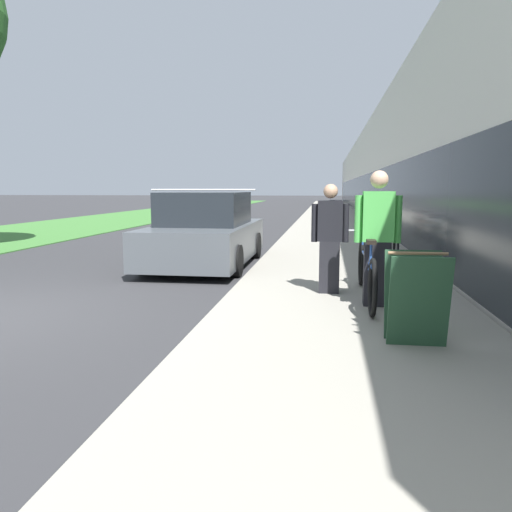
# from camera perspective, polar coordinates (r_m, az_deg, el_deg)

# --- Properties ---
(sidewalk_slab) EXTENTS (3.32, 70.00, 0.12)m
(sidewalk_slab) POSITION_cam_1_polar(r_m,az_deg,el_deg) (26.43, 8.67, 4.26)
(sidewalk_slab) COLOR gray
(sidewalk_slab) RESTS_ON ground
(storefront_facade) EXTENTS (10.01, 70.00, 5.01)m
(storefront_facade) POSITION_cam_1_polar(r_m,az_deg,el_deg) (35.09, 19.76, 8.72)
(storefront_facade) COLOR silver
(storefront_facade) RESTS_ON ground
(lawn_strip) EXTENTS (5.99, 70.00, 0.03)m
(lawn_strip) POSITION_cam_1_polar(r_m,az_deg,el_deg) (32.34, -11.76, 4.73)
(lawn_strip) COLOR #3D7533
(lawn_strip) RESTS_ON ground
(tandem_bicycle) EXTENTS (0.52, 2.66, 0.88)m
(tandem_bicycle) POSITION_cam_1_polar(r_m,az_deg,el_deg) (6.94, 12.49, -1.77)
(tandem_bicycle) COLOR black
(tandem_bicycle) RESTS_ON sidewalk_slab
(person_rider) EXTENTS (0.59, 0.23, 1.72)m
(person_rider) POSITION_cam_1_polar(r_m,az_deg,el_deg) (6.54, 13.71, 1.95)
(person_rider) COLOR black
(person_rider) RESTS_ON sidewalk_slab
(person_bystander) EXTENTS (0.53, 0.21, 1.56)m
(person_bystander) POSITION_cam_1_polar(r_m,az_deg,el_deg) (7.23, 8.43, 1.98)
(person_bystander) COLOR black
(person_bystander) RESTS_ON sidewalk_slab
(bike_rack_hoop) EXTENTS (0.05, 0.60, 0.84)m
(bike_rack_hoop) POSITION_cam_1_polar(r_m,az_deg,el_deg) (10.42, 15.73, 2.00)
(bike_rack_hoop) COLOR black
(bike_rack_hoop) RESTS_ON sidewalk_slab
(cruiser_bike_nearest) EXTENTS (0.52, 1.67, 0.88)m
(cruiser_bike_nearest) POSITION_cam_1_polar(r_m,az_deg,el_deg) (11.38, 15.01, 1.77)
(cruiser_bike_nearest) COLOR black
(cruiser_bike_nearest) RESTS_ON sidewalk_slab
(cruiser_bike_middle) EXTENTS (0.52, 1.72, 0.85)m
(cruiser_bike_middle) POSITION_cam_1_polar(r_m,az_deg,el_deg) (13.43, 13.02, 2.67)
(cruiser_bike_middle) COLOR black
(cruiser_bike_middle) RESTS_ON sidewalk_slab
(cruiser_bike_farthest) EXTENTS (0.52, 1.76, 0.86)m
(cruiser_bike_farthest) POSITION_cam_1_polar(r_m,az_deg,el_deg) (15.61, 12.32, 3.38)
(cruiser_bike_farthest) COLOR black
(cruiser_bike_farthest) RESTS_ON sidewalk_slab
(sandwich_board_sign) EXTENTS (0.56, 0.56, 0.90)m
(sandwich_board_sign) POSITION_cam_1_polar(r_m,az_deg,el_deg) (5.10, 17.82, -4.54)
(sandwich_board_sign) COLOR #23472D
(sandwich_board_sign) RESTS_ON sidewalk_slab
(parked_sedan_curbside) EXTENTS (1.98, 4.25, 1.61)m
(parked_sedan_curbside) POSITION_cam_1_polar(r_m,az_deg,el_deg) (10.53, -5.77, 2.65)
(parked_sedan_curbside) COLOR #4C5156
(parked_sedan_curbside) RESTS_ON ground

